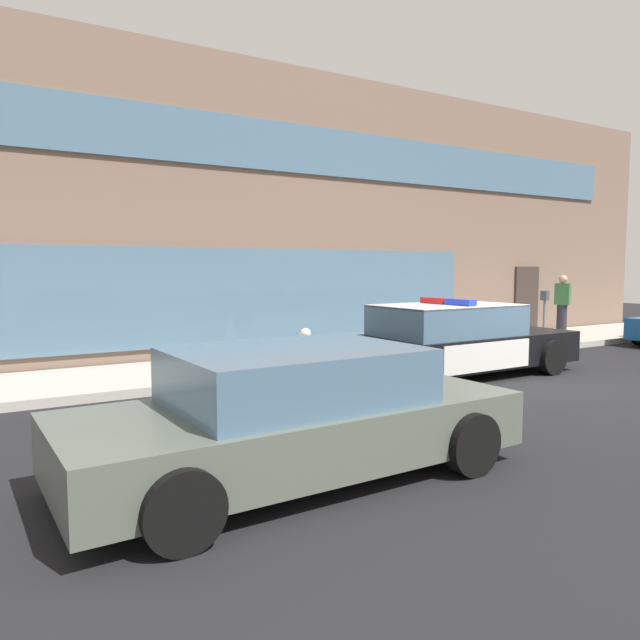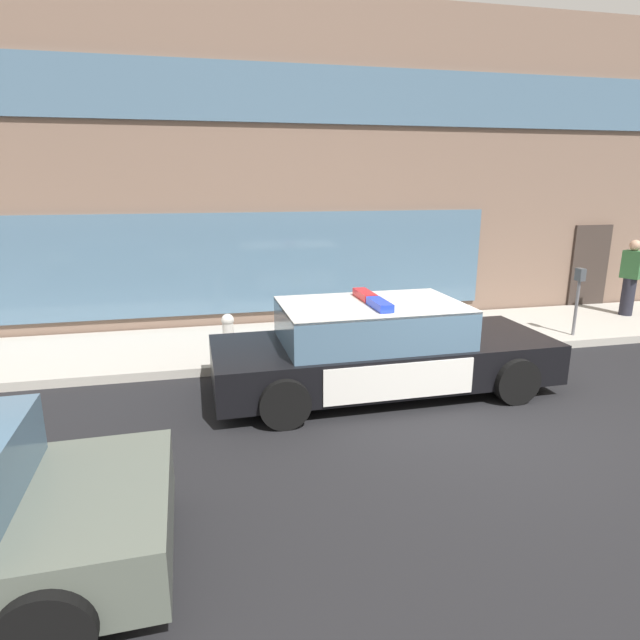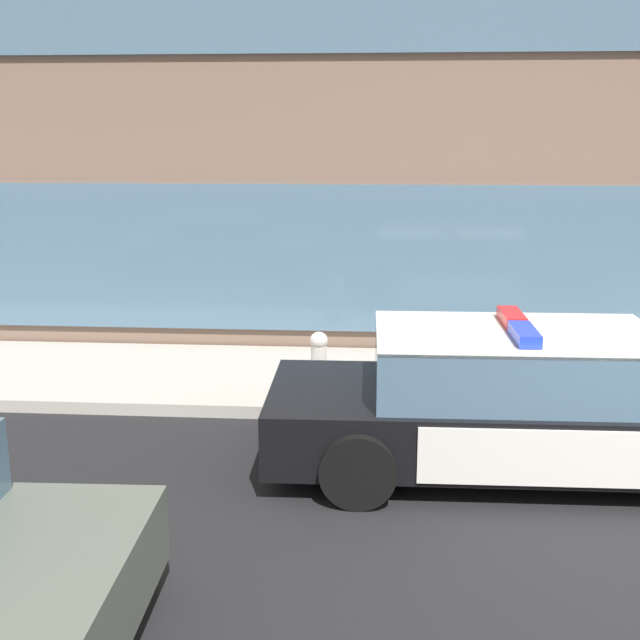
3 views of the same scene
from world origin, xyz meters
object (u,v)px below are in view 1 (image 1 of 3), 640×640
Objects in this scene: fire_hydrant at (306,347)px; pedestrian_on_sidewalk at (562,304)px; car_far_lane at (296,414)px; police_cruiser at (452,341)px; parking_meter at (544,307)px.

pedestrian_on_sidewalk reaches higher than fire_hydrant.
car_far_lane reaches higher than fire_hydrant.
car_far_lane is 2.68× the size of pedestrian_on_sidewalk.
police_cruiser is 7.38m from pedestrian_on_sidewalk.
car_far_lane is (-5.19, -3.25, -0.05)m from police_cruiser.
fire_hydrant is at bearing -122.31° from car_far_lane.
parking_meter is (4.59, 1.52, 0.40)m from police_cruiser.
pedestrian_on_sidewalk is at bearing -155.39° from car_far_lane.
parking_meter is at bearing -2.80° from fire_hydrant.
pedestrian_on_sidewalk is (6.86, 2.69, 0.33)m from police_cruiser.
fire_hydrant is at bearing 177.20° from parking_meter.
police_cruiser is 6.12m from car_far_lane.
car_far_lane is 10.88m from parking_meter.
parking_meter is at bearing 17.42° from police_cruiser.
police_cruiser is at bearing -149.57° from car_far_lane.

